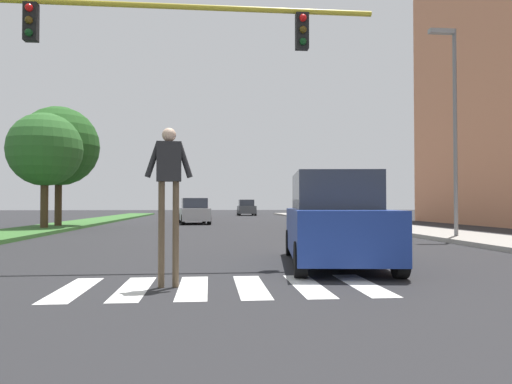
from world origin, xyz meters
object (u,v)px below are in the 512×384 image
at_px(pedestrian_performer, 169,181).
at_px(sedan_distant, 196,210).
at_px(tree_distant, 59,146).
at_px(street_lamp_right, 453,113).
at_px(tree_far, 45,150).
at_px(sedan_far_horizon, 246,208).
at_px(traffic_light_gantry, 34,54).
at_px(sedan_midblock, 194,212).
at_px(suv_crossing, 335,221).

distance_m(pedestrian_performer, sedan_distant, 34.68).
relative_size(tree_distant, pedestrian_performer, 2.51).
distance_m(tree_distant, pedestrian_performer, 20.19).
distance_m(street_lamp_right, sedan_distant, 27.74).
relative_size(tree_far, sedan_far_horizon, 1.30).
bearing_deg(sedan_far_horizon, traffic_light_gantry, -100.21).
relative_size(tree_far, sedan_distant, 1.24).
relative_size(street_lamp_right, sedan_distant, 1.68).
bearing_deg(sedan_midblock, suv_crossing, -80.26).
height_order(traffic_light_gantry, suv_crossing, traffic_light_gantry).
xyz_separation_m(street_lamp_right, sedan_far_horizon, (-4.68, 36.67, -3.79)).
relative_size(tree_distant, street_lamp_right, 0.83).
relative_size(traffic_light_gantry, sedan_far_horizon, 2.49).
bearing_deg(street_lamp_right, traffic_light_gantry, -153.26).
relative_size(pedestrian_performer, sedan_midblock, 0.55).
bearing_deg(suv_crossing, pedestrian_performer, -142.43).
bearing_deg(sedan_far_horizon, tree_distant, -113.87).
distance_m(tree_far, street_lamp_right, 18.25).
relative_size(tree_distant, traffic_light_gantry, 0.59).
distance_m(tree_distant, sedan_far_horizon, 29.80).
bearing_deg(sedan_distant, traffic_light_gantry, -94.47).
bearing_deg(sedan_distant, tree_far, -110.30).
height_order(tree_far, sedan_midblock, tree_far).
bearing_deg(traffic_light_gantry, tree_distant, 104.98).
bearing_deg(sedan_midblock, pedestrian_performer, -89.18).
height_order(pedestrian_performer, sedan_far_horizon, pedestrian_performer).
distance_m(tree_far, pedestrian_performer, 18.13).
bearing_deg(suv_crossing, tree_far, 127.24).
distance_m(street_lamp_right, suv_crossing, 9.61).
xyz_separation_m(traffic_light_gantry, street_lamp_right, (12.41, 6.25, 0.17)).
relative_size(tree_far, pedestrian_performer, 2.22).
xyz_separation_m(tree_distant, street_lamp_right, (16.66, -9.61, 0.28)).
relative_size(pedestrian_performer, sedan_far_horizon, 0.59).
height_order(traffic_light_gantry, sedan_midblock, traffic_light_gantry).
bearing_deg(street_lamp_right, pedestrian_performer, -136.10).
xyz_separation_m(pedestrian_performer, sedan_far_horizon, (4.71, 45.71, -0.86)).
distance_m(tree_far, tree_distant, 2.22).
bearing_deg(suv_crossing, street_lamp_right, 46.88).
bearing_deg(tree_far, sedan_midblock, 47.02).
xyz_separation_m(pedestrian_performer, sedan_distant, (-0.53, 34.66, -0.89)).
relative_size(pedestrian_performer, sedan_distant, 0.56).
relative_size(tree_distant, sedan_distant, 1.40).
bearing_deg(pedestrian_performer, street_lamp_right, 43.90).
xyz_separation_m(street_lamp_right, pedestrian_performer, (-9.39, -9.04, -2.93)).
distance_m(tree_far, sedan_distant, 19.65).
xyz_separation_m(street_lamp_right, sedan_midblock, (-9.73, 14.85, -3.83)).
height_order(traffic_light_gantry, pedestrian_performer, traffic_light_gantry).
bearing_deg(street_lamp_right, tree_distant, 150.02).
relative_size(tree_far, street_lamp_right, 0.74).
relative_size(sedan_midblock, sedan_far_horizon, 1.06).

